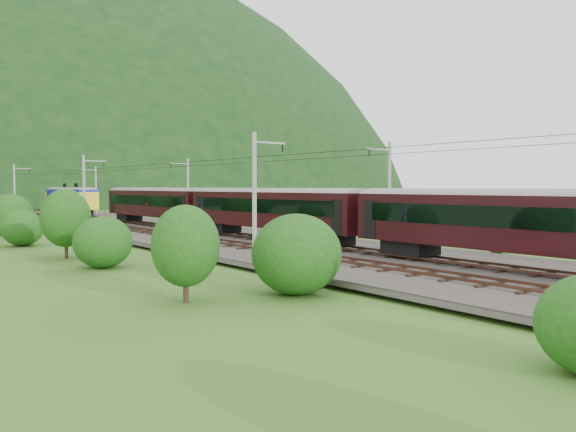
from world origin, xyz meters
TOP-DOWN VIEW (x-y plane):
  - ground at (0.00, 0.00)m, footprint 600.00×600.00m
  - railbed at (0.00, 10.00)m, footprint 14.00×220.00m
  - track_left at (-2.40, 10.00)m, footprint 2.40×220.00m
  - track_right at (2.40, 10.00)m, footprint 2.40×220.00m
  - catenary_left at (-6.12, 32.00)m, footprint 2.54×192.28m
  - catenary_right at (6.12, 32.00)m, footprint 2.54×192.28m
  - overhead_wires at (0.00, 10.00)m, footprint 4.83×198.00m
  - train at (2.40, -1.63)m, footprint 2.99×143.97m
  - hazard_post_near at (0.00, 43.15)m, footprint 0.16×0.16m
  - hazard_post_far at (0.64, 43.29)m, footprint 0.17×0.17m
  - signal at (-3.87, 42.94)m, footprint 0.27×0.27m
  - vegetation_left at (-13.28, 28.64)m, footprint 11.42×142.01m
  - vegetation_right at (12.62, 14.94)m, footprint 7.05×104.51m

SIDE VIEW (x-z plane):
  - ground at x=0.00m, z-range 0.00..0.00m
  - railbed at x=0.00m, z-range 0.00..0.30m
  - track_left at x=-2.40m, z-range 0.24..0.51m
  - track_right at x=2.40m, z-range 0.24..0.51m
  - hazard_post_near at x=0.00m, z-range 0.30..1.81m
  - hazard_post_far at x=0.64m, z-range 0.30..1.87m
  - vegetation_right at x=12.62m, z-range -0.17..2.84m
  - signal at x=-3.87m, z-range 0.51..2.92m
  - vegetation_left at x=-13.28m, z-range -0.72..5.04m
  - train at x=2.40m, z-range 0.94..6.13m
  - catenary_left at x=-6.12m, z-range 0.50..8.50m
  - catenary_right at x=6.12m, z-range 0.50..8.50m
  - overhead_wires at x=0.00m, z-range 7.08..7.12m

